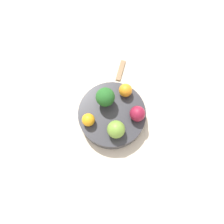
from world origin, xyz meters
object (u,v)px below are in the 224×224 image
object	(u,v)px
spoon	(121,70)
apple_green	(116,129)
orange_front	(125,90)
broccoli	(105,97)
apple_red	(137,114)
bowl	(112,115)
orange_back	(88,120)

from	to	relation	value
spoon	apple_green	bearing A→B (deg)	-115.94
orange_front	spoon	size ratio (longest dim) A/B	0.57
broccoli	orange_front	size ratio (longest dim) A/B	1.66
orange_front	apple_red	bearing A→B (deg)	-87.40
apple_red	apple_green	distance (m)	0.08
bowl	broccoli	xyz separation A→B (m)	(-0.01, 0.04, 0.06)
bowl	broccoli	world-z (taller)	broccoli
apple_red	orange_back	world-z (taller)	apple_red
broccoli	spoon	world-z (taller)	broccoli
apple_red	orange_front	world-z (taller)	apple_red
apple_green	apple_red	bearing A→B (deg)	15.94
spoon	apple_red	bearing A→B (deg)	-97.16
apple_green	orange_back	world-z (taller)	apple_green
apple_red	spoon	xyz separation A→B (m)	(0.02, 0.18, -0.06)
broccoli	apple_green	xyz separation A→B (m)	(-0.00, -0.10, -0.01)
broccoli	orange_front	bearing A→B (deg)	4.84
broccoli	spoon	xyz separation A→B (m)	(0.09, 0.10, -0.08)
broccoli	orange_back	bearing A→B (deg)	-149.35
spoon	orange_back	bearing A→B (deg)	-138.17
bowl	spoon	distance (m)	0.17
bowl	spoon	size ratio (longest dim) A/B	2.87
broccoli	apple_green	distance (m)	0.10
broccoli	orange_back	size ratio (longest dim) A/B	1.77
orange_front	orange_back	distance (m)	0.14
orange_back	bowl	bearing A→B (deg)	-0.11
apple_red	orange_back	size ratio (longest dim) A/B	1.21
orange_back	spoon	bearing A→B (deg)	41.83
apple_red	spoon	world-z (taller)	apple_red
broccoli	orange_back	xyz separation A→B (m)	(-0.07, -0.04, -0.02)
orange_front	orange_back	bearing A→B (deg)	-161.14
broccoli	apple_red	world-z (taller)	broccoli
orange_back	orange_front	bearing A→B (deg)	18.86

